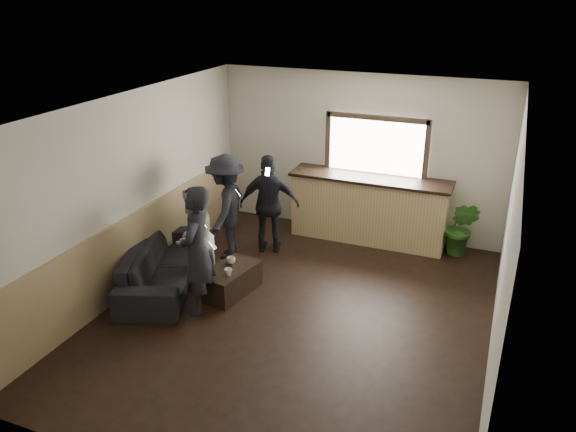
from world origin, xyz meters
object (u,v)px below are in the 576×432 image
at_px(sofa, 162,264).
at_px(person_d, 270,204).
at_px(cup_a, 231,260).
at_px(coffee_table, 231,280).
at_px(person_b, 194,238).
at_px(potted_plant, 461,228).
at_px(cup_b, 228,272).
at_px(person_a, 197,250).
at_px(person_c, 226,207).
at_px(bar_counter, 369,205).

distance_m(sofa, person_d, 1.98).
distance_m(sofa, cup_a, 1.04).
bearing_deg(coffee_table, sofa, -172.23).
xyz_separation_m(cup_a, person_b, (-0.54, -0.09, 0.31)).
xyz_separation_m(coffee_table, potted_plant, (2.91, 2.49, 0.28)).
bearing_deg(person_d, cup_b, 75.66).
bearing_deg(cup_a, person_b, -170.71).
distance_m(cup_b, potted_plant, 3.90).
height_order(person_a, person_c, person_a).
xyz_separation_m(person_b, person_d, (0.56, 1.44, 0.07)).
bearing_deg(person_d, coffee_table, 73.16).
bearing_deg(person_c, cup_a, 20.34).
bearing_deg(coffee_table, person_d, 91.38).
distance_m(coffee_table, cup_b, 0.33).
relative_size(potted_plant, person_b, 0.64).
relative_size(sofa, person_c, 1.30).
bearing_deg(potted_plant, person_c, -157.55).
relative_size(coffee_table, person_c, 0.52).
bearing_deg(person_a, potted_plant, 121.74).
xyz_separation_m(bar_counter, coffee_table, (-1.36, -2.54, -0.44)).
bearing_deg(sofa, person_a, -135.29).
bearing_deg(sofa, potted_plant, -76.63).
xyz_separation_m(cup_a, person_a, (-0.13, -0.68, 0.45)).
xyz_separation_m(cup_b, person_c, (-0.67, 1.24, 0.41)).
bearing_deg(person_d, bar_counter, -161.34).
xyz_separation_m(cup_b, person_b, (-0.67, 0.24, 0.31)).
distance_m(bar_counter, person_b, 3.16).
xyz_separation_m(bar_counter, person_c, (-1.95, -1.49, 0.21)).
bearing_deg(person_b, sofa, -63.15).
bearing_deg(person_c, person_d, 118.19).
bearing_deg(sofa, coffee_table, -102.54).
bearing_deg(cup_a, potted_plant, 38.49).
relative_size(bar_counter, sofa, 1.22).
relative_size(sofa, person_a, 1.24).
distance_m(bar_counter, coffee_table, 2.91).
xyz_separation_m(cup_a, person_d, (0.02, 1.35, 0.38)).
xyz_separation_m(potted_plant, person_b, (-3.50, -2.44, 0.27)).
distance_m(coffee_table, person_c, 1.37).
bearing_deg(cup_b, person_a, -127.33).
height_order(sofa, person_b, person_b).
xyz_separation_m(bar_counter, cup_a, (-1.41, -2.40, -0.20)).
relative_size(cup_a, person_d, 0.08).
distance_m(coffee_table, person_b, 0.81).
height_order(sofa, person_a, person_a).
height_order(potted_plant, person_d, person_d).
relative_size(cup_b, person_d, 0.07).
distance_m(coffee_table, person_d, 1.62).
distance_m(coffee_table, cup_a, 0.29).
xyz_separation_m(coffee_table, person_a, (-0.19, -0.54, 0.69)).
relative_size(cup_a, person_b, 0.08).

